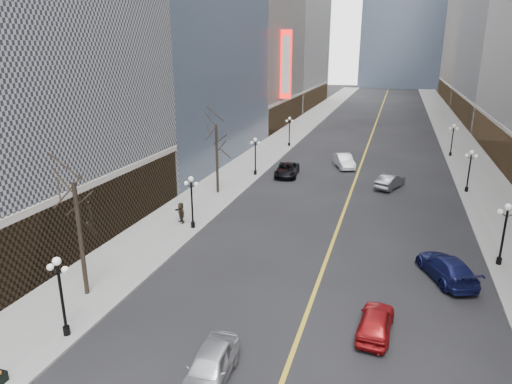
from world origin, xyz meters
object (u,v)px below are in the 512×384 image
Objects in this scene: car_sb_mid at (376,322)px; car_nb_near at (210,366)px; streetlamp_west_2 at (255,152)px; car_nb_far at (287,170)px; streetlamp_west_3 at (289,128)px; streetlamp_west_1 at (192,197)px; streetlamp_east_1 at (505,228)px; car_nb_mid at (344,161)px; car_sb_near at (447,268)px; streetlamp_east_2 at (470,167)px; car_sb_far at (390,181)px; streetlamp_west_0 at (61,289)px; streetlamp_east_3 at (453,137)px.

car_nb_near is at bearing 44.77° from car_sb_mid.
car_sb_mid is at bearing -61.48° from streetlamp_west_2.
car_nb_far is (3.69, 1.01, -2.13)m from streetlamp_west_2.
streetlamp_west_3 is 0.81× the size of car_nb_far.
streetlamp_west_1 reaches higher than car_sb_mid.
car_nb_mid is (-13.80, 25.26, -2.04)m from streetlamp_east_1.
car_nb_near is 0.84× the size of car_sb_near.
streetlamp_west_3 is 1.05× the size of car_sb_mid.
car_sb_mid is at bearing -105.36° from streetlamp_east_2.
streetlamp_west_2 is at bearing 20.01° from car_sb_far.
car_nb_near is at bearing -113.26° from streetlamp_east_2.
car_nb_near is 1.09× the size of car_sb_mid.
car_nb_far is at bearing 14.62° from car_sb_far.
streetlamp_west_3 is at bearing 123.25° from streetlamp_east_1.
streetlamp_east_2 is 41.39m from streetlamp_west_0.
car_sb_mid is at bearing 18.21° from streetlamp_west_0.
streetlamp_east_1 is 43.05m from streetlamp_west_3.
car_nb_far is (3.69, -16.99, -2.13)m from streetlamp_west_3.
streetlamp_west_2 is 0.96× the size of car_nb_near.
car_sb_near is at bearing -95.49° from streetlamp_east_3.
streetlamp_east_2 is at bearing -153.73° from car_sb_far.
streetlamp_west_2 is (0.00, 34.00, 0.00)m from streetlamp_west_0.
car_nb_far is at bearing -63.91° from car_sb_mid.
streetlamp_west_3 is at bearing 142.67° from streetlamp_east_2.
streetlamp_east_3 is at bearing 90.00° from streetlamp_east_1.
streetlamp_west_3 is (-23.60, 18.00, 0.00)m from streetlamp_east_2.
streetlamp_west_0 reaches higher than car_nb_mid.
car_sb_far is at bearing -49.76° from streetlamp_west_3.
car_sb_far is (12.02, -1.58, 0.01)m from car_nb_far.
car_sb_near is (16.14, -22.14, 0.04)m from car_nb_far.
car_sb_near is (-3.76, -3.13, -2.09)m from streetlamp_east_1.
streetlamp_west_0 is at bearing 86.92° from car_sb_far.
streetlamp_west_3 is 53.63m from car_nb_near.
streetlamp_west_0 is 0.86× the size of car_nb_mid.
car_nb_mid is at bearing 36.53° from streetlamp_west_2.
car_sb_far is at bearing 75.08° from car_nb_near.
streetlamp_west_2 is (0.00, 18.00, 0.00)m from streetlamp_west_1.
streetlamp_east_1 is 5.32m from car_sb_near.
car_sb_far is at bearing -73.08° from car_nb_mid.
streetlamp_east_2 reaches higher than car_sb_near.
streetlamp_east_1 is at bearing -56.75° from streetlamp_west_3.
car_nb_far is at bearing 79.00° from streetlamp_west_1.
streetlamp_west_2 reaches higher than car_sb_near.
streetlamp_east_3 and streetlamp_west_2 have the same top height.
streetlamp_west_1 is at bearing -131.36° from car_nb_mid.
car_nb_near is (8.61, -16.89, -2.10)m from streetlamp_west_1.
car_sb_near is (19.84, -21.13, -2.09)m from streetlamp_west_2.
car_nb_mid is at bearing -30.82° from car_sb_far.
streetlamp_east_3 reaches higher than car_nb_mid.
streetlamp_east_2 is 0.86× the size of car_nb_mid.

